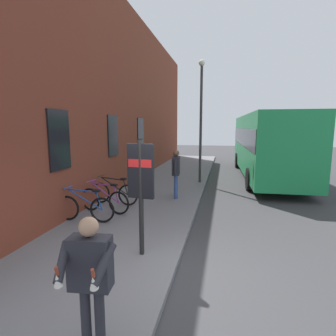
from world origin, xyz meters
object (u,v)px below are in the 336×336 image
city_bus (266,142)px  bicycle_nearest_sign (104,200)px  bicycle_end_of_row (85,208)px  bicycle_mid_rack (114,193)px  street_lamp (201,112)px  tourist_with_hotdogs (90,272)px  pedestrian_crossing_street (176,169)px  transit_info_sign (141,179)px

city_bus → bicycle_nearest_sign: bearing=143.8°
bicycle_end_of_row → bicycle_nearest_sign: size_ratio=1.01×
bicycle_mid_rack → street_lamp: bearing=-30.3°
bicycle_nearest_sign → tourist_with_hotdogs: bearing=-156.2°
bicycle_mid_rack → pedestrian_crossing_street: bearing=-57.9°
street_lamp → city_bus: bearing=-51.5°
bicycle_mid_rack → transit_info_sign: bearing=-148.3°
city_bus → tourist_with_hotdogs: size_ratio=6.41×
bicycle_end_of_row → tourist_with_hotdogs: (-4.01, -2.33, 0.63)m
bicycle_end_of_row → city_bus: size_ratio=0.17×
bicycle_end_of_row → street_lamp: bearing=-23.4°
bicycle_end_of_row → transit_info_sign: 2.89m
transit_info_sign → city_bus: (10.24, -3.79, 0.20)m
street_lamp → pedestrian_crossing_street: bearing=169.1°
transit_info_sign → tourist_with_hotdogs: size_ratio=1.45×
transit_info_sign → street_lamp: bearing=-3.7°
bicycle_end_of_row → bicycle_nearest_sign: (0.86, -0.19, 0.00)m
city_bus → tourist_with_hotdogs: city_bus is taller
pedestrian_crossing_street → street_lamp: size_ratio=0.32×
bicycle_end_of_row → bicycle_nearest_sign: same height
pedestrian_crossing_street → street_lamp: 3.86m
bicycle_mid_rack → bicycle_end_of_row: bearing=176.3°
bicycle_nearest_sign → tourist_with_hotdogs: tourist_with_hotdogs is taller
bicycle_nearest_sign → transit_info_sign: transit_info_sign is taller
bicycle_nearest_sign → pedestrian_crossing_street: pedestrian_crossing_street is taller
city_bus → tourist_with_hotdogs: bearing=164.2°
street_lamp → transit_info_sign: bearing=176.3°
tourist_with_hotdogs → street_lamp: bearing=-1.7°
pedestrian_crossing_street → street_lamp: street_lamp is taller
city_bus → transit_info_sign: bearing=159.7°
bicycle_mid_rack → tourist_with_hotdogs: bearing=-159.0°
city_bus → street_lamp: (-2.63, 3.30, 1.50)m
tourist_with_hotdogs → street_lamp: (10.10, -0.30, 2.28)m
bicycle_mid_rack → transit_info_sign: size_ratio=0.74×
bicycle_mid_rack → street_lamp: street_lamp is taller
bicycle_end_of_row → bicycle_mid_rack: same height
bicycle_end_of_row → city_bus: 10.64m
bicycle_nearest_sign → pedestrian_crossing_street: 2.90m
bicycle_mid_rack → tourist_with_hotdogs: tourist_with_hotdogs is taller
bicycle_nearest_sign → street_lamp: (5.23, -2.45, 2.91)m
bicycle_nearest_sign → bicycle_mid_rack: same height
bicycle_end_of_row → city_bus: (8.72, -5.93, 1.41)m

